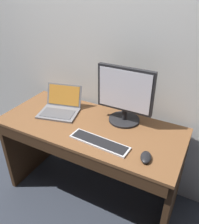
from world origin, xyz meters
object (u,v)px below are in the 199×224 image
(computer_mouse, at_px, (146,157))
(external_monitor, at_px, (125,95))
(laptop_space_gray, at_px, (60,107))
(wired_keyboard, at_px, (99,142))

(computer_mouse, bearing_deg, external_monitor, 116.81)
(laptop_space_gray, relative_size, computer_mouse, 3.20)
(external_monitor, height_order, wired_keyboard, external_monitor)
(external_monitor, distance_m, wired_keyboard, 0.41)
(external_monitor, height_order, computer_mouse, external_monitor)
(laptop_space_gray, height_order, computer_mouse, laptop_space_gray)
(external_monitor, xyz_separation_m, computer_mouse, (0.30, -0.35, -0.22))
(wired_keyboard, distance_m, computer_mouse, 0.34)
(laptop_space_gray, xyz_separation_m, wired_keyboard, (0.51, -0.24, -0.03))
(laptop_space_gray, xyz_separation_m, external_monitor, (0.55, 0.11, 0.20))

